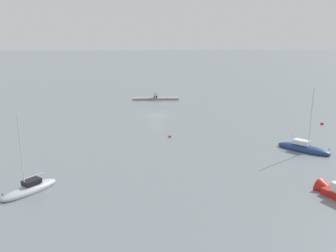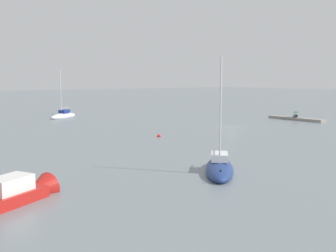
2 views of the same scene
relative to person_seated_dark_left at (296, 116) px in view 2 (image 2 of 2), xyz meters
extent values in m
plane|color=slate|center=(0.18, 18.35, -0.78)|extent=(500.00, 500.00, 0.00)
cube|color=gray|center=(-4.39, -0.18, -0.52)|extent=(2.96, 1.89, 0.53)
cube|color=gray|center=(-1.35, -0.18, -0.52)|extent=(2.96, 1.89, 0.53)
cube|color=gray|center=(1.70, -0.18, -0.52)|extent=(2.96, 1.89, 0.53)
cube|color=gray|center=(4.75, -0.18, -0.52)|extent=(2.96, 1.89, 0.53)
cube|color=#1E2333|center=(0.03, 0.19, -0.17)|extent=(0.41, 0.46, 0.16)
cube|color=#232328|center=(-0.01, -0.08, 0.01)|extent=(0.43, 0.27, 0.52)
sphere|color=tan|center=(-0.01, -0.08, 0.37)|extent=(0.22, 0.22, 0.22)
cube|color=#1E2333|center=(0.59, 0.04, -0.17)|extent=(0.41, 0.46, 0.16)
cube|color=gray|center=(0.55, -0.23, 0.01)|extent=(0.43, 0.27, 0.52)
sphere|color=tan|center=(0.55, -0.23, 0.37)|extent=(0.22, 0.22, 0.22)
cylinder|color=black|center=(0.27, -0.22, 0.27)|extent=(0.02, 0.02, 1.05)
cone|color=#19662D|center=(0.27, -0.22, 0.86)|extent=(1.26, 1.26, 0.22)
sphere|color=black|center=(0.27, -0.22, 1.00)|extent=(0.05, 0.05, 0.05)
ellipsoid|color=silver|center=(32.81, 35.03, -0.49)|extent=(6.58, 8.17, 1.42)
cube|color=navy|center=(33.04, 34.69, 0.54)|extent=(2.47, 2.71, 0.65)
cylinder|color=silver|center=(32.44, 35.58, 4.80)|extent=(0.14, 0.14, 9.15)
cylinder|color=silver|center=(33.25, 34.38, 1.28)|extent=(1.71, 2.46, 0.11)
sphere|color=black|center=(30.68, 38.18, 0.28)|extent=(0.19, 0.19, 0.19)
ellipsoid|color=navy|center=(-22.42, 43.44, -0.49)|extent=(7.65, 7.44, 1.42)
cube|color=silver|center=(-22.12, 43.15, 0.55)|extent=(2.67, 2.63, 0.65)
cylinder|color=silver|center=(-22.90, 43.89, 4.69)|extent=(0.14, 0.14, 8.93)
cylinder|color=silver|center=(-21.85, 42.89, 1.29)|extent=(2.18, 2.08, 0.11)
sphere|color=black|center=(-25.19, 46.07, 0.28)|extent=(0.19, 0.19, 0.19)
cube|color=red|center=(-20.63, 61.02, -0.53)|extent=(4.77, 6.55, 1.03)
cone|color=red|center=(-19.26, 58.24, -0.53)|extent=(2.91, 2.91, 2.18)
cube|color=silver|center=(-20.30, 60.35, 0.50)|extent=(2.75, 3.20, 1.03)
cube|color=#283847|center=(-19.97, 59.68, 0.56)|extent=(1.52, 0.83, 0.72)
sphere|color=red|center=(-1.93, 35.12, -0.69)|extent=(0.53, 0.53, 0.53)
camera|label=1|loc=(0.95, 97.11, 17.71)|focal=39.43mm
camera|label=2|loc=(-46.25, 67.11, 7.28)|focal=41.81mm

